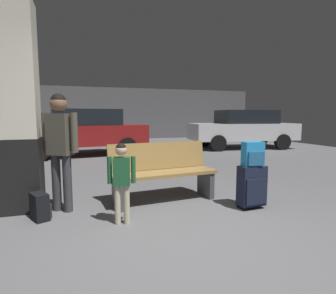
% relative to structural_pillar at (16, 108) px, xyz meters
% --- Properties ---
extents(ground_plane, '(18.00, 18.00, 0.10)m').
position_rel_structural_pillar_xyz_m(ground_plane, '(1.89, 2.29, -1.45)').
color(ground_plane, slate).
extents(garage_back_wall, '(18.00, 0.12, 2.80)m').
position_rel_structural_pillar_xyz_m(garage_back_wall, '(1.89, 11.15, -0.00)').
color(garage_back_wall, '#565658').
rests_on(garage_back_wall, ground_plane).
extents(structural_pillar, '(0.57, 0.57, 2.82)m').
position_rel_structural_pillar_xyz_m(structural_pillar, '(0.00, 0.00, 0.00)').
color(structural_pillar, black).
rests_on(structural_pillar, ground_plane).
extents(bench, '(1.64, 0.68, 0.89)m').
position_rel_structural_pillar_xyz_m(bench, '(2.00, -0.24, -0.96)').
color(bench, '#9E7A42').
rests_on(bench, ground_plane).
extents(suitcase, '(0.39, 0.25, 0.60)m').
position_rel_structural_pillar_xyz_m(suitcase, '(3.09, -0.97, -1.08)').
color(suitcase, '#191E33').
rests_on(suitcase, ground_plane).
extents(backpack_bright, '(0.29, 0.21, 0.34)m').
position_rel_structural_pillar_xyz_m(backpack_bright, '(3.09, -0.97, -0.63)').
color(backpack_bright, '#268CD8').
rests_on(backpack_bright, suitcase).
extents(child, '(0.33, 0.22, 0.99)m').
position_rel_structural_pillar_xyz_m(child, '(1.26, -0.97, -0.79)').
color(child, beige).
rests_on(child, ground_plane).
extents(adult, '(0.46, 0.35, 1.59)m').
position_rel_structural_pillar_xyz_m(adult, '(0.56, -0.26, -0.42)').
color(adult, '#38383D').
rests_on(adult, ground_plane).
extents(backpack_dark_floor, '(0.28, 0.32, 0.34)m').
position_rel_structural_pillar_xyz_m(backpack_dark_floor, '(0.30, -0.52, -1.23)').
color(backpack_dark_floor, black).
rests_on(backpack_dark_floor, ground_plane).
extents(parked_car_side, '(4.28, 2.21, 1.51)m').
position_rel_structural_pillar_xyz_m(parked_car_side, '(7.06, 5.39, -0.60)').
color(parked_car_side, silver).
rests_on(parked_car_side, ground_plane).
extents(parked_car_far, '(4.26, 2.14, 1.51)m').
position_rel_structural_pillar_xyz_m(parked_car_far, '(0.94, 5.29, -0.60)').
color(parked_car_far, maroon).
rests_on(parked_car_far, ground_plane).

